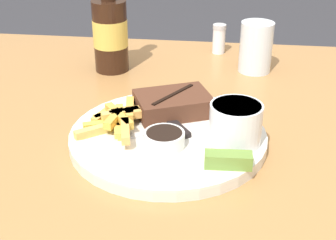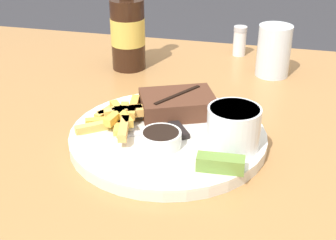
# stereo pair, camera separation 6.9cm
# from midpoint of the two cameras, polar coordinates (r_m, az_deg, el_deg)

# --- Properties ---
(dining_table) EXTENTS (1.16, 0.97, 0.77)m
(dining_table) POSITION_cam_midpoint_polar(r_m,az_deg,el_deg) (0.76, -2.63, -8.84)
(dining_table) COLOR #A87542
(dining_table) RESTS_ON ground_plane
(dinner_plate) EXTENTS (0.29, 0.29, 0.02)m
(dinner_plate) POSITION_cam_midpoint_polar(r_m,az_deg,el_deg) (0.70, -2.81, -2.17)
(dinner_plate) COLOR silver
(dinner_plate) RESTS_ON dining_table
(steak_portion) EXTENTS (0.14, 0.12, 0.03)m
(steak_portion) POSITION_cam_midpoint_polar(r_m,az_deg,el_deg) (0.74, -1.84, 1.93)
(steak_portion) COLOR #512D1E
(steak_portion) RESTS_ON dinner_plate
(fries_pile) EXTENTS (0.11, 0.14, 0.02)m
(fries_pile) POSITION_cam_midpoint_polar(r_m,az_deg,el_deg) (0.72, -8.77, 0.11)
(fries_pile) COLOR gold
(fries_pile) RESTS_ON dinner_plate
(coleslaw_cup) EXTENTS (0.07, 0.07, 0.06)m
(coleslaw_cup) POSITION_cam_midpoint_polar(r_m,az_deg,el_deg) (0.65, 5.29, -0.32)
(coleslaw_cup) COLOR white
(coleslaw_cup) RESTS_ON dinner_plate
(dipping_sauce_cup) EXTENTS (0.06, 0.06, 0.02)m
(dipping_sauce_cup) POSITION_cam_midpoint_polar(r_m,az_deg,el_deg) (0.65, -3.25, -2.37)
(dipping_sauce_cup) COLOR silver
(dipping_sauce_cup) RESTS_ON dinner_plate
(pickle_spear) EXTENTS (0.06, 0.02, 0.02)m
(pickle_spear) POSITION_cam_midpoint_polar(r_m,az_deg,el_deg) (0.61, 4.18, -4.98)
(pickle_spear) COLOR olive
(pickle_spear) RESTS_ON dinner_plate
(fork_utensil) EXTENTS (0.13, 0.06, 0.00)m
(fork_utensil) POSITION_cam_midpoint_polar(r_m,az_deg,el_deg) (0.68, -9.11, -2.28)
(fork_utensil) COLOR #B7B7BC
(fork_utensil) RESTS_ON dinner_plate
(knife_utensil) EXTENTS (0.11, 0.15, 0.01)m
(knife_utensil) POSITION_cam_midpoint_polar(r_m,az_deg,el_deg) (0.73, -2.91, 0.11)
(knife_utensil) COLOR #B7B7BC
(knife_utensil) RESTS_ON dinner_plate
(beer_bottle) EXTENTS (0.07, 0.07, 0.23)m
(beer_bottle) POSITION_cam_midpoint_polar(r_m,az_deg,el_deg) (0.96, -9.15, 10.62)
(beer_bottle) COLOR black
(beer_bottle) RESTS_ON dining_table
(drinking_glass) EXTENTS (0.07, 0.07, 0.10)m
(drinking_glass) POSITION_cam_midpoint_polar(r_m,az_deg,el_deg) (0.96, 8.65, 8.74)
(drinking_glass) COLOR silver
(drinking_glass) RESTS_ON dining_table
(salt_shaker) EXTENTS (0.03, 0.03, 0.07)m
(salt_shaker) POSITION_cam_midpoint_polar(r_m,az_deg,el_deg) (1.06, 4.37, 9.83)
(salt_shaker) COLOR white
(salt_shaker) RESTS_ON dining_table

